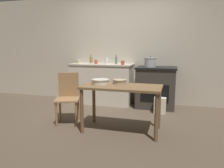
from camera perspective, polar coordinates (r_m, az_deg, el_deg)
The scene contains 16 objects.
ground_plane at distance 4.01m, azimuth -1.81°, elevation -9.66°, with size 14.00×14.00×0.00m, color brown.
wall_back at distance 5.32m, azimuth 3.45°, elevation 9.05°, with size 8.00×0.07×2.55m.
counter_cabinet at distance 5.20m, azimuth -2.67°, elevation 0.14°, with size 1.46×0.62×0.94m.
stove at distance 4.92m, azimuth 11.42°, elevation -0.80°, with size 0.86×0.68×0.90m.
work_table at distance 3.41m, azimuth 2.53°, elevation -2.23°, with size 1.23×0.62×0.73m.
chair at distance 3.92m, azimuth -11.43°, elevation -3.14°, with size 0.51×0.51×0.88m.
flour_sack at distance 4.52m, azimuth 12.43°, elevation -5.52°, with size 0.23×0.16×0.32m, color beige.
stock_pot at distance 4.79m, azimuth 9.92°, elevation 5.63°, with size 0.25×0.25×0.23m.
mixing_bowl_large at distance 3.55m, azimuth -3.05°, elevation 0.72°, with size 0.29×0.29×0.08m.
mixing_bowl_small at distance 3.55m, azimuth 2.00°, elevation 0.67°, with size 0.23×0.23×0.07m.
bottle_far_left at distance 5.09m, azimuth 1.10°, elevation 6.20°, with size 0.06×0.06×0.22m.
bottle_left at distance 5.44m, azimuth -5.49°, elevation 6.33°, with size 0.06×0.06×0.21m.
bottle_mid_left at distance 5.17m, azimuth -1.41°, elevation 6.08°, with size 0.08×0.08×0.18m.
cup_center_left at distance 4.79m, azimuth 2.83°, elevation 5.56°, with size 0.07×0.07×0.10m, color #B74C42.
cup_center at distance 5.13m, azimuth -4.16°, elevation 5.77°, with size 0.08×0.08×0.09m, color #B74C42.
cup_center_right at distance 5.27m, azimuth -8.65°, elevation 5.83°, with size 0.09×0.09×0.10m, color beige.
Camera 1 is at (1.17, -3.60, 1.32)m, focal length 35.00 mm.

